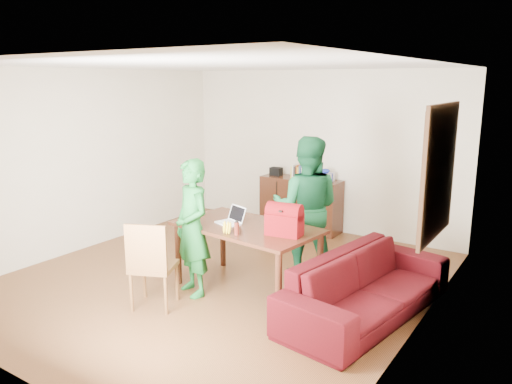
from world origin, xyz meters
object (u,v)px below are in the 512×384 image
Objects in this scene: table at (247,234)px; chair at (154,282)px; person_near at (192,228)px; sofa at (367,286)px; red_bag at (284,222)px; bottle at (237,228)px; laptop at (228,220)px; person_far at (306,208)px.

chair reaches higher than table.
person_near reaches higher than sofa.
red_bag is at bearing 112.23° from sofa.
sofa is (1.37, 0.51, -0.56)m from bottle.
laptop is 0.47m from bottle.
person_near is 9.87× the size of bottle.
person_far is 1.20m from bottle.
table is 0.42m from bottle.
person_near is 1.11m from red_bag.
chair is 2.95× the size of laptop.
person_far is 11.09× the size of bottle.
table is 0.80× the size of sofa.
person_near is 0.71× the size of sofa.
laptop is at bearing 105.93° from sofa.
laptop is 1.81m from sofa.
red_bag is (0.80, -0.01, 0.10)m from laptop.
person_near reaches higher than chair.
laptop reaches higher than sofa.
laptop is 0.87× the size of red_bag.
bottle is (0.35, -0.31, 0.04)m from laptop.
chair is 6.14× the size of bottle.
chair is 0.76m from person_near.
chair is 0.55× the size of person_far.
red_bag is at bearing 80.89° from person_far.
table is 1.54m from sofa.
bottle is at bearing -22.58° from laptop.
person_near is at bearing -167.06° from red_bag.
table is 4.62× the size of red_bag.
person_near is at bearing 34.91° from person_far.
person_far reaches higher than sofa.
sofa is at bearing 11.91° from table.
sofa is (1.48, 0.15, -0.37)m from table.
person_near is (0.13, 0.53, 0.52)m from chair.
table is 0.99× the size of person_far.
bottle is 0.07× the size of sofa.
red_bag is at bearing 18.22° from laptop.
person_near is at bearing -102.25° from laptop.
bottle reaches higher than table.
chair is 2.58× the size of red_bag.
sofa is (1.10, -0.65, -0.59)m from person_far.
person_near is at bearing 116.08° from sofa.
bottle is (0.58, 0.08, 0.08)m from person_near.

